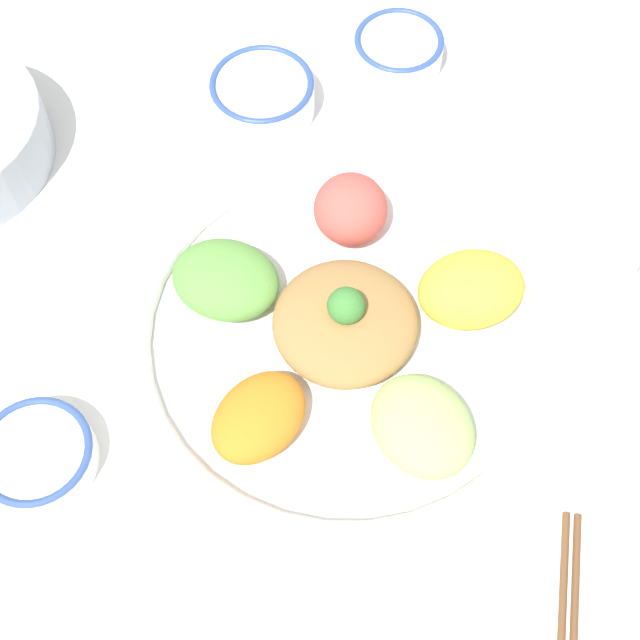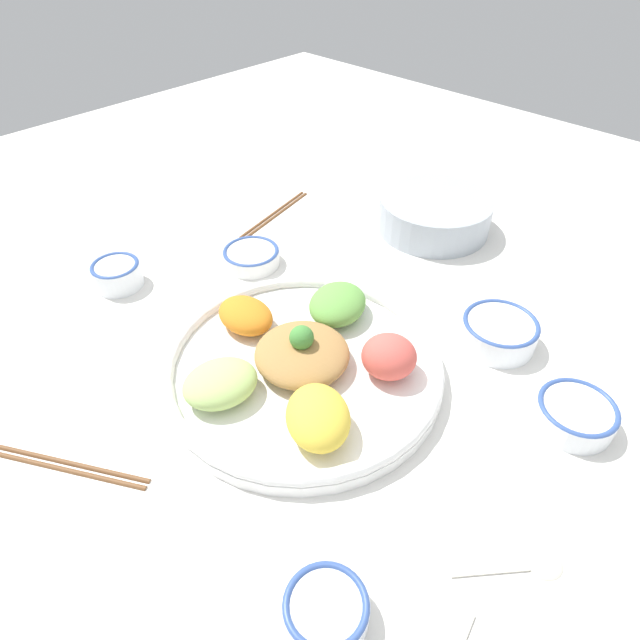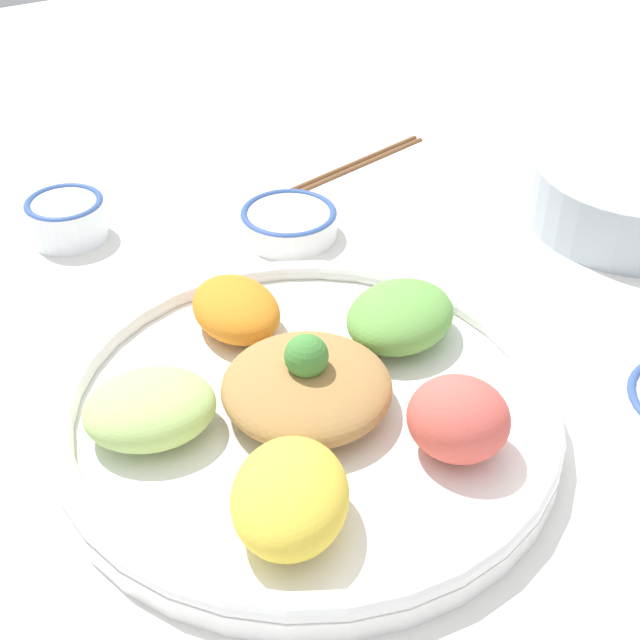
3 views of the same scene
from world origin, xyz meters
name	(u,v)px [view 1 (image 1 of 3)]	position (x,y,z in m)	size (l,w,h in m)	color
ground_plane	(291,348)	(0.00, 0.00, 0.00)	(2.40, 2.40, 0.00)	white
salad_platter	(346,330)	(-0.04, -0.04, 0.03)	(0.41, 0.41, 0.09)	white
sauce_bowl_red	(37,455)	(0.10, 0.23, 0.02)	(0.10, 0.10, 0.03)	white
rice_bowl_blue	(398,49)	(0.15, -0.37, 0.02)	(0.10, 0.10, 0.04)	white
sauce_bowl_far	(263,95)	(0.22, -0.21, 0.03)	(0.12, 0.12, 0.05)	white
serving_spoon_main	(581,132)	(-0.07, -0.41, 0.00)	(0.11, 0.10, 0.01)	beige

